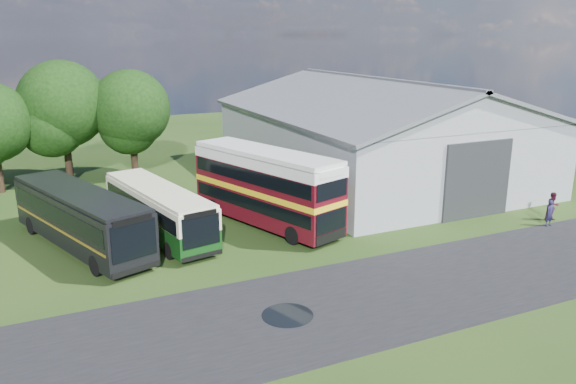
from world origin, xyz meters
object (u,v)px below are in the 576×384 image
bus_maroon_double (266,188)px  bus_green_single (159,210)px  bus_dark_single (80,218)px  storage_shed (374,127)px  visitor_b (553,207)px  visitor_a (550,213)px

bus_maroon_double → bus_green_single: bearing=154.5°
bus_dark_single → bus_maroon_double: bearing=-22.6°
storage_shed → visitor_b: 15.48m
storage_shed → visitor_b: size_ratio=13.54×
bus_dark_single → visitor_a: size_ratio=7.27×
bus_green_single → bus_maroon_double: bearing=-18.2°
bus_dark_single → visitor_b: (27.57, -7.56, -0.82)m
storage_shed → bus_dark_single: size_ratio=2.06×
storage_shed → visitor_a: size_ratio=14.96×
visitor_b → visitor_a: bearing=-138.5°
storage_shed → bus_maroon_double: bearing=-149.1°
visitor_a → storage_shed: bearing=97.3°
bus_maroon_double → bus_dark_single: size_ratio=0.93×
storage_shed → visitor_b: (4.04, -14.59, -3.25)m
storage_shed → bus_green_single: size_ratio=2.27×
bus_maroon_double → bus_dark_single: 10.82m
bus_maroon_double → bus_dark_single: bearing=158.0°
storage_shed → bus_dark_single: (-23.53, -7.02, -2.43)m
bus_maroon_double → visitor_b: bearing=-41.2°
bus_dark_single → bus_green_single: bearing=-17.4°
storage_shed → bus_maroon_double: storage_shed is taller
bus_maroon_double → visitor_b: 18.22m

